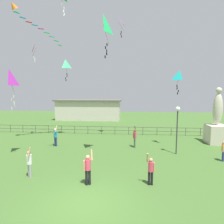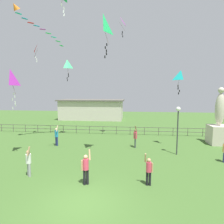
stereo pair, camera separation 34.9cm
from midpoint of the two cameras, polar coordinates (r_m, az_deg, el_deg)
ground_plane at (r=9.56m, az=-8.04°, el=-26.10°), size 80.00×80.00×0.00m
statue_monument at (r=20.93m, az=30.61°, el=-4.09°), size 1.79×1.79×5.55m
lamppost at (r=15.75m, az=20.36°, el=-2.20°), size 0.36×0.36×3.93m
person_1 at (r=18.33m, az=-16.30°, el=-6.96°), size 0.48×0.44×2.00m
person_2 at (r=12.47m, az=-23.71°, el=-13.75°), size 0.44×0.45×1.90m
person_3 at (r=10.71m, az=12.26°, el=-17.02°), size 0.46×0.30×1.79m
person_4 at (r=17.16m, az=7.82°, el=-7.66°), size 0.33×0.52×2.00m
person_5 at (r=10.61m, az=-7.15°, el=-16.60°), size 0.54×0.32×1.99m
kite_0 at (r=14.89m, az=-2.03°, el=25.14°), size 0.91×1.01×3.19m
kite_1 at (r=21.33m, az=2.80°, el=26.07°), size 1.08×0.99×2.14m
kite_2 at (r=17.76m, az=21.03°, el=10.16°), size 0.91×0.90×2.10m
kite_3 at (r=16.15m, az=-28.37°, el=8.96°), size 0.67×0.92×3.07m
kite_4 at (r=21.65m, az=-13.26°, el=13.78°), size 0.96×1.00×2.30m
kite_5 at (r=22.15m, az=-21.58°, el=17.76°), size 0.74×0.89×1.96m
streamer_kite at (r=20.89m, az=-26.24°, el=26.41°), size 3.48×4.29×3.07m
waterfront_railing at (r=22.40m, az=-0.05°, el=-5.30°), size 36.05×0.06×0.95m
pavilion_building at (r=34.77m, az=-6.02°, el=0.85°), size 12.03×5.24×3.70m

